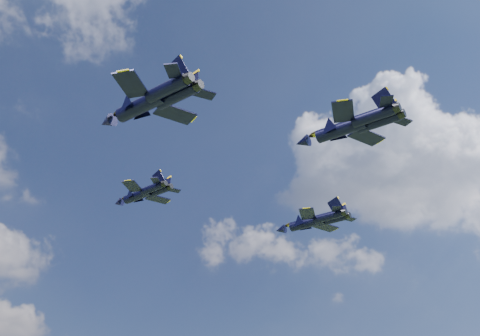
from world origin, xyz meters
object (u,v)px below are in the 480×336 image
jet_lead (136,196)px  jet_left (138,107)px  jet_right (305,223)px  jet_slot (337,130)px

jet_lead → jet_left: size_ratio=0.76×
jet_right → jet_lead: bearing=135.9°
jet_right → jet_slot: bearing=-142.6°
jet_lead → jet_right: jet_lead is taller
jet_left → jet_right: size_ratio=1.17×
jet_slot → jet_left: bearing=134.9°
jet_slot → jet_right: bearing=37.6°
jet_left → jet_slot: size_ratio=1.08×
jet_left → jet_lead: bearing=45.8°
jet_lead → jet_slot: bearing=-89.9°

